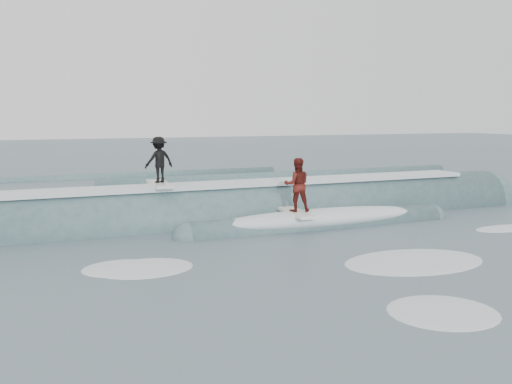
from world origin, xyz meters
name	(u,v)px	position (x,y,z in m)	size (l,w,h in m)	color
ground	(347,265)	(0.00, 0.00, 0.00)	(160.00, 160.00, 0.00)	#41555F
breaking_wave	(251,219)	(0.16, 6.42, 0.03)	(24.28, 4.06, 2.56)	#3B5C63
surfer_black	(159,163)	(-2.99, 6.63, 2.10)	(1.06, 2.02, 1.59)	silver
surfer_red	(297,188)	(0.90, 4.43, 1.34)	(0.98, 2.04, 1.81)	white
whitewater	(359,265)	(0.26, -0.14, 0.00)	(14.30, 7.02, 0.10)	white
far_swells	(158,185)	(-0.44, 17.65, 0.00)	(38.42, 8.65, 0.80)	#3B5C63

